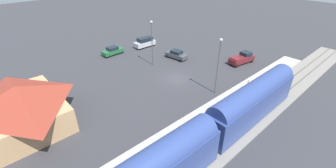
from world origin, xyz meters
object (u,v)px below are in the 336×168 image
at_px(suv_silver, 145,42).
at_px(pedestrian_on_platform, 248,84).
at_px(station_building, 22,105).
at_px(sedan_charcoal, 176,54).
at_px(sedan_green, 113,51).
at_px(pickup_maroon, 242,58).
at_px(light_pole_near_platform, 219,61).
at_px(light_pole_lot_center, 152,39).

bearing_deg(suv_silver, pedestrian_on_platform, 179.63).
bearing_deg(station_building, sedan_charcoal, -85.41).
xyz_separation_m(suv_silver, sedan_green, (0.84, 7.84, -0.27)).
bearing_deg(pickup_maroon, station_building, 77.44).
height_order(sedan_green, sedan_charcoal, same).
height_order(station_building, suv_silver, station_building).
relative_size(suv_silver, light_pole_near_platform, 0.57).
bearing_deg(sedan_charcoal, station_building, 94.59).
bearing_deg(sedan_charcoal, pickup_maroon, -142.71).
bearing_deg(light_pole_near_platform, sedan_green, 8.68).
xyz_separation_m(pedestrian_on_platform, light_pole_lot_center, (17.38, 4.68, 3.98)).
xyz_separation_m(pickup_maroon, suv_silver, (19.92, 8.48, 0.12)).
distance_m(light_pole_near_platform, light_pole_lot_center, 14.26).
xyz_separation_m(station_building, light_pole_lot_center, (3.05, -22.46, 2.45)).
distance_m(sedan_charcoal, light_pole_near_platform, 14.99).
relative_size(pickup_maroon, light_pole_near_platform, 0.65).
bearing_deg(pedestrian_on_platform, station_building, 62.16).
height_order(suv_silver, sedan_green, suv_silver).
xyz_separation_m(suv_silver, light_pole_lot_center, (-8.90, 4.85, 4.11)).
bearing_deg(sedan_charcoal, light_pole_near_platform, 160.08).
height_order(sedan_charcoal, light_pole_near_platform, light_pole_near_platform).
xyz_separation_m(light_pole_near_platform, light_pole_lot_center, (14.25, 0.67, -0.10)).
xyz_separation_m(station_building, light_pole_near_platform, (-11.20, -23.12, 2.55)).
bearing_deg(pedestrian_on_platform, light_pole_lot_center, 15.07).
xyz_separation_m(pedestrian_on_platform, sedan_green, (27.12, 7.67, -0.40)).
distance_m(station_building, light_pole_near_platform, 25.82).
distance_m(pedestrian_on_platform, sedan_charcoal, 16.61).
distance_m(sedan_green, light_pole_lot_center, 11.09).
height_order(sedan_green, light_pole_lot_center, light_pole_lot_center).
relative_size(suv_silver, sedan_charcoal, 1.05).
xyz_separation_m(station_building, sedan_green, (12.79, -19.46, -1.93)).
xyz_separation_m(station_building, sedan_charcoal, (2.25, -28.00, -1.93)).
relative_size(sedan_green, light_pole_lot_center, 0.54).
height_order(station_building, sedan_charcoal, station_building).
distance_m(pedestrian_on_platform, suv_silver, 26.28).
relative_size(pickup_maroon, light_pole_lot_center, 0.67).
height_order(station_building, light_pole_lot_center, light_pole_lot_center).
distance_m(pickup_maroon, suv_silver, 21.65).
bearing_deg(sedan_green, light_pole_lot_center, -162.92).
relative_size(pedestrian_on_platform, sedan_charcoal, 0.36).
bearing_deg(station_building, suv_silver, -66.38).
relative_size(light_pole_near_platform, light_pole_lot_center, 1.02).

